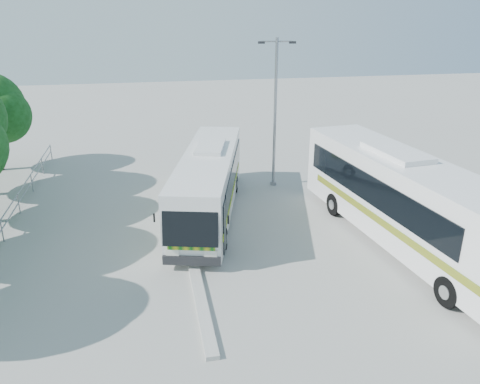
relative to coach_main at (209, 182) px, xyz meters
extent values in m
plane|color=#9B9B96|center=(1.01, -4.08, -1.66)|extent=(100.00, 100.00, 0.00)
cube|color=#B2B2AD|center=(-1.29, -2.08, -1.59)|extent=(0.40, 16.00, 0.15)
cylinder|color=gray|center=(-8.99, -0.08, -0.71)|extent=(0.06, 22.00, 0.06)
cylinder|color=gray|center=(-8.99, -0.08, -1.11)|extent=(0.06, 22.00, 0.06)
cylinder|color=gray|center=(-8.99, 9.92, -1.16)|extent=(0.06, 0.06, 1.00)
sphere|color=#133C10|center=(-10.94, 8.71, 1.80)|extent=(3.28, 3.28, 3.28)
cube|color=silver|center=(0.01, 0.03, 0.01)|extent=(4.90, 10.92, 2.72)
cube|color=black|center=(-1.37, -5.17, 0.34)|extent=(2.09, 0.92, 1.73)
cube|color=black|center=(-0.95, 0.83, 0.34)|extent=(2.24, 8.29, 0.98)
cube|color=black|center=(1.24, 0.25, 0.34)|extent=(2.24, 8.29, 0.98)
cube|color=#0E6213|center=(-1.16, 0.06, -0.50)|extent=(2.40, 8.97, 0.25)
cylinder|color=black|center=(-1.86, -3.08, -1.22)|extent=(0.49, 0.93, 0.89)
cylinder|color=black|center=(0.09, -3.59, -1.22)|extent=(0.49, 0.93, 0.89)
cylinder|color=black|center=(-0.19, 3.22, -1.22)|extent=(0.49, 0.93, 0.89)
cylinder|color=black|center=(1.76, 2.70, -1.22)|extent=(0.49, 0.93, 0.89)
cube|color=white|center=(7.47, -4.71, 0.34)|extent=(4.03, 13.05, 3.26)
cube|color=black|center=(6.05, -4.21, 0.74)|extent=(1.15, 10.22, 1.18)
cube|color=black|center=(8.75, -3.93, 0.74)|extent=(1.15, 10.22, 1.18)
cube|color=#0E6623|center=(6.14, -5.17, -0.27)|extent=(1.22, 11.06, 0.30)
cylinder|color=black|center=(6.71, -8.98, -1.13)|extent=(0.43, 1.10, 1.07)
cylinder|color=black|center=(5.88, -1.22, -1.13)|extent=(0.43, 1.10, 1.07)
cylinder|color=black|center=(8.28, -0.96, -1.13)|extent=(0.43, 1.10, 1.07)
cylinder|color=gray|center=(4.09, 3.38, 2.30)|extent=(0.18, 0.18, 7.92)
cylinder|color=gray|center=(4.09, 3.38, 6.06)|extent=(1.58, 0.32, 0.08)
cube|color=black|center=(3.31, 3.50, 6.01)|extent=(0.37, 0.23, 0.12)
cube|color=black|center=(4.87, 3.26, 6.01)|extent=(0.37, 0.23, 0.12)
camera|label=1|loc=(-2.62, -20.53, 7.52)|focal=35.00mm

